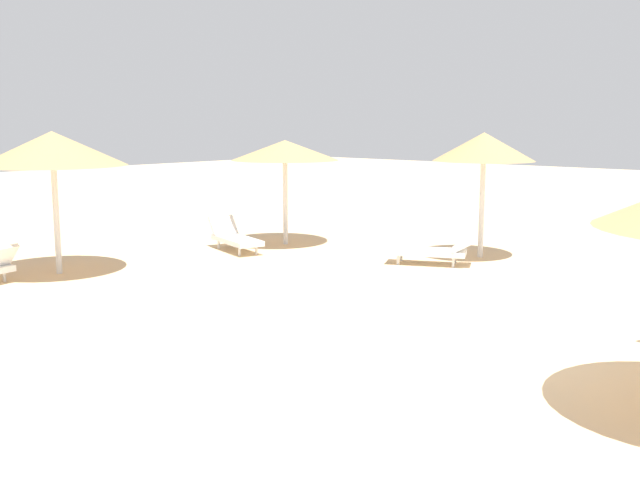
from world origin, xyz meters
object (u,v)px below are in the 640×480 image
parasol_2 (52,149)px  parasol_5 (484,147)px  parasol_4 (285,151)px  lounger_5 (433,251)px  lounger_4 (235,238)px

parasol_2 → parasol_5: 9.32m
parasol_5 → parasol_4: bearing=109.6°
parasol_2 → lounger_5: (5.95, -5.29, -2.26)m
parasol_2 → parasol_4: 5.84m
parasol_5 → lounger_4: parasol_5 is taller
parasol_5 → lounger_4: (-3.19, 4.93, -2.21)m
parasol_4 → parasol_5: bearing=-70.4°
parasol_4 → parasol_2: bearing=170.7°
parasol_2 → lounger_5: parasol_2 is taller
parasol_5 → lounger_5: size_ratio=1.44×
parasol_4 → lounger_5: 4.81m
lounger_4 → parasol_5: bearing=-57.1°
lounger_4 → lounger_5: bearing=-69.6°
lounger_4 → lounger_5: 4.90m
parasol_2 → parasol_4: size_ratio=1.09×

